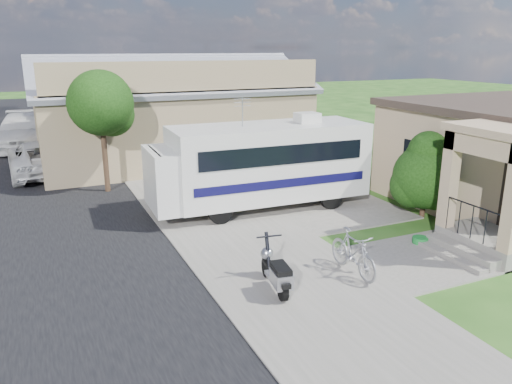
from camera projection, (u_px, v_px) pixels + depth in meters
name	position (u px, v px, depth m)	size (l,w,h in m)	color
ground	(314.00, 263.00, 12.80)	(120.00, 120.00, 0.00)	#193E10
street_slab	(2.00, 196.00, 18.56)	(9.00, 80.00, 0.02)	black
sidewalk_slab	(172.00, 177.00, 21.14)	(4.00, 80.00, 0.06)	#605D56
driveway_slab	(285.00, 206.00, 17.32)	(7.00, 6.00, 0.05)	#605D56
walk_slab	(432.00, 257.00, 13.11)	(4.00, 3.00, 0.05)	#605D56
warehouse	(169.00, 118.00, 24.46)	(12.50, 8.40, 5.04)	#877154
street_tree_a	(103.00, 106.00, 18.34)	(2.44, 2.40, 4.58)	#332016
street_tree_b	(76.00, 84.00, 27.04)	(2.44, 2.40, 4.73)	#332016
street_tree_c	(64.00, 80.00, 34.99)	(2.44, 2.40, 4.42)	#332016
motorhome	(261.00, 163.00, 16.68)	(7.41, 2.60, 3.76)	#BABAB5
shrub	(426.00, 173.00, 15.98)	(2.30, 2.19, 2.82)	#332016
scooter	(276.00, 272.00, 11.12)	(0.67, 1.71, 1.13)	black
bicycle	(353.00, 255.00, 11.94)	(0.51, 1.82, 1.09)	#95959C
pickup_truck	(40.00, 158.00, 21.55)	(2.45, 5.32, 1.48)	beige
van	(22.00, 131.00, 27.36)	(2.53, 6.23, 1.81)	beige
garden_hose	(420.00, 241.00, 13.97)	(0.43, 0.43, 0.19)	#167129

